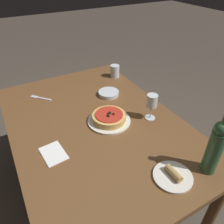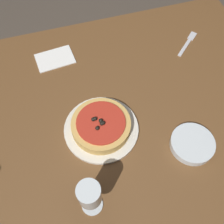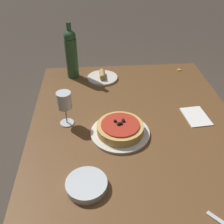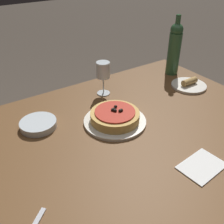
{
  "view_description": "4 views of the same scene",
  "coord_description": "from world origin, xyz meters",
  "px_view_note": "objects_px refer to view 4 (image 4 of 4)",
  "views": [
    {
      "loc": [
        0.96,
        -0.42,
        1.56
      ],
      "look_at": [
        0.09,
        0.07,
        0.85
      ],
      "focal_mm": 35.0,
      "sensor_mm": 36.0,
      "label": 1
    },
    {
      "loc": [
        0.13,
        0.49,
        1.56
      ],
      "look_at": [
        -0.0,
        0.07,
        0.83
      ],
      "focal_mm": 42.0,
      "sensor_mm": 36.0,
      "label": 2
    },
    {
      "loc": [
        -0.83,
        0.18,
        1.5
      ],
      "look_at": [
        0.09,
        0.11,
        0.83
      ],
      "focal_mm": 42.0,
      "sensor_mm": 36.0,
      "label": 3
    },
    {
      "loc": [
        -0.47,
        -0.66,
        1.37
      ],
      "look_at": [
        0.05,
        0.11,
        0.78
      ],
      "focal_mm": 42.0,
      "sensor_mm": 36.0,
      "label": 4
    }
  ],
  "objects_px": {
    "wine_bottle": "(174,48)",
    "side_bowl": "(38,124)",
    "dining_table": "(117,151)",
    "side_plate": "(189,85)",
    "wine_glass": "(103,72)",
    "pizza": "(115,116)",
    "dinner_plate": "(115,121)"
  },
  "relations": [
    {
      "from": "wine_glass",
      "to": "side_bowl",
      "type": "height_order",
      "value": "wine_glass"
    },
    {
      "from": "pizza",
      "to": "side_bowl",
      "type": "bearing_deg",
      "value": 152.06
    },
    {
      "from": "dinner_plate",
      "to": "side_plate",
      "type": "xyz_separation_m",
      "value": [
        0.5,
        0.05,
        0.0
      ]
    },
    {
      "from": "dining_table",
      "to": "dinner_plate",
      "type": "bearing_deg",
      "value": 61.96
    },
    {
      "from": "wine_glass",
      "to": "side_bowl",
      "type": "relative_size",
      "value": 1.12
    },
    {
      "from": "pizza",
      "to": "side_plate",
      "type": "distance_m",
      "value": 0.51
    },
    {
      "from": "dinner_plate",
      "to": "pizza",
      "type": "distance_m",
      "value": 0.03
    },
    {
      "from": "dining_table",
      "to": "wine_glass",
      "type": "distance_m",
      "value": 0.4
    },
    {
      "from": "dining_table",
      "to": "dinner_plate",
      "type": "xyz_separation_m",
      "value": [
        0.04,
        0.08,
        0.09
      ]
    },
    {
      "from": "wine_bottle",
      "to": "side_plate",
      "type": "xyz_separation_m",
      "value": [
        -0.04,
        -0.17,
        -0.14
      ]
    },
    {
      "from": "dining_table",
      "to": "side_plate",
      "type": "distance_m",
      "value": 0.57
    },
    {
      "from": "pizza",
      "to": "wine_glass",
      "type": "height_order",
      "value": "wine_glass"
    },
    {
      "from": "dinner_plate",
      "to": "wine_glass",
      "type": "relative_size",
      "value": 1.57
    },
    {
      "from": "side_bowl",
      "to": "dining_table",
      "type": "bearing_deg",
      "value": -43.49
    },
    {
      "from": "dining_table",
      "to": "pizza",
      "type": "height_order",
      "value": "pizza"
    },
    {
      "from": "wine_glass",
      "to": "wine_bottle",
      "type": "relative_size",
      "value": 0.51
    },
    {
      "from": "wine_bottle",
      "to": "side_bowl",
      "type": "bearing_deg",
      "value": -174.44
    },
    {
      "from": "wine_bottle",
      "to": "side_bowl",
      "type": "xyz_separation_m",
      "value": [
        -0.82,
        -0.08,
        -0.14
      ]
    },
    {
      "from": "pizza",
      "to": "wine_glass",
      "type": "bearing_deg",
      "value": 68.37
    },
    {
      "from": "side_bowl",
      "to": "wine_glass",
      "type": "bearing_deg",
      "value": 13.84
    },
    {
      "from": "dining_table",
      "to": "side_bowl",
      "type": "xyz_separation_m",
      "value": [
        -0.23,
        0.22,
        0.1
      ]
    },
    {
      "from": "dining_table",
      "to": "side_bowl",
      "type": "distance_m",
      "value": 0.34
    },
    {
      "from": "wine_glass",
      "to": "side_plate",
      "type": "bearing_deg",
      "value": -24.13
    },
    {
      "from": "dining_table",
      "to": "side_plate",
      "type": "height_order",
      "value": "side_plate"
    },
    {
      "from": "wine_bottle",
      "to": "side_plate",
      "type": "height_order",
      "value": "wine_bottle"
    },
    {
      "from": "dining_table",
      "to": "wine_glass",
      "type": "relative_size",
      "value": 8.54
    },
    {
      "from": "pizza",
      "to": "dining_table",
      "type": "bearing_deg",
      "value": -118.08
    },
    {
      "from": "dining_table",
      "to": "dinner_plate",
      "type": "distance_m",
      "value": 0.12
    },
    {
      "from": "dining_table",
      "to": "side_bowl",
      "type": "height_order",
      "value": "side_bowl"
    },
    {
      "from": "dining_table",
      "to": "side_bowl",
      "type": "relative_size",
      "value": 9.59
    },
    {
      "from": "wine_bottle",
      "to": "dining_table",
      "type": "bearing_deg",
      "value": -152.78
    },
    {
      "from": "dining_table",
      "to": "side_bowl",
      "type": "bearing_deg",
      "value": 136.51
    }
  ]
}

